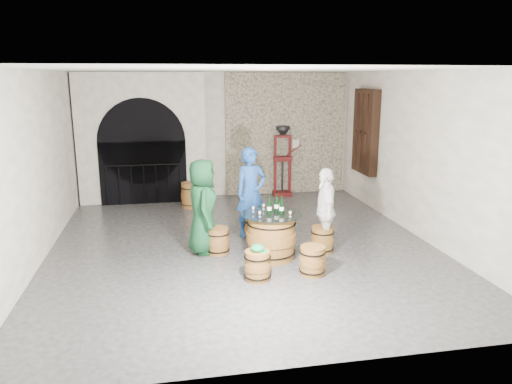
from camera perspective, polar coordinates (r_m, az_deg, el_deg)
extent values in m
plane|color=#2B2B2E|center=(9.17, -1.61, -6.26)|extent=(8.00, 8.00, 0.00)
plane|color=silver|center=(12.69, -4.55, 6.66)|extent=(8.00, 0.00, 8.00)
plane|color=silver|center=(4.95, 5.66, -4.16)|extent=(8.00, 0.00, 8.00)
plane|color=silver|center=(8.92, -24.50, 2.60)|extent=(0.00, 8.00, 8.00)
plane|color=silver|center=(9.92, 18.76, 4.09)|extent=(0.00, 8.00, 8.00)
plane|color=beige|center=(8.63, -1.75, 14.16)|extent=(8.00, 8.00, 0.00)
cube|color=#AFA48B|center=(12.95, 3.48, 6.82)|extent=(3.20, 0.12, 3.18)
cube|color=silver|center=(12.38, -13.24, 6.18)|extent=(3.10, 0.50, 3.18)
cube|color=black|center=(12.25, -13.08, 2.20)|extent=(2.10, 0.03, 1.55)
cylinder|color=black|center=(12.12, -13.28, 5.79)|extent=(2.10, 0.03, 2.10)
cylinder|color=black|center=(12.14, -13.14, 3.09)|extent=(1.79, 0.04, 0.04)
cylinder|color=black|center=(12.31, -17.17, 0.65)|extent=(0.02, 0.02, 0.98)
cylinder|color=black|center=(12.28, -15.80, 0.71)|extent=(0.02, 0.02, 0.98)
cylinder|color=black|center=(12.26, -14.41, 0.77)|extent=(0.02, 0.02, 0.98)
cylinder|color=black|center=(12.24, -13.02, 0.83)|extent=(0.02, 0.02, 0.98)
cylinder|color=black|center=(12.23, -11.63, 0.89)|extent=(0.02, 0.02, 0.98)
cylinder|color=black|center=(12.23, -10.24, 0.95)|extent=(0.02, 0.02, 0.98)
cylinder|color=black|center=(12.23, -8.85, 1.01)|extent=(0.02, 0.02, 0.98)
cube|color=black|center=(11.98, 12.77, 6.94)|extent=(0.20, 1.10, 2.00)
cube|color=black|center=(11.96, 12.55, 6.94)|extent=(0.06, 0.88, 1.76)
cube|color=black|center=(11.97, 12.68, 6.94)|extent=(0.22, 0.92, 0.06)
cube|color=black|center=(11.71, 13.24, 6.77)|extent=(0.22, 0.06, 1.80)
cube|color=black|center=(11.97, 12.68, 6.94)|extent=(0.22, 0.06, 1.80)
cube|color=black|center=(12.24, 12.15, 7.10)|extent=(0.22, 0.06, 1.80)
cylinder|color=brown|center=(8.44, 1.80, -5.30)|extent=(0.80, 0.80, 0.76)
cylinder|color=brown|center=(8.44, 1.80, -5.30)|extent=(0.86, 0.86, 0.17)
torus|color=black|center=(8.52, 1.78, -6.95)|extent=(0.86, 0.86, 0.02)
torus|color=black|center=(8.36, 1.81, -3.62)|extent=(0.86, 0.86, 0.02)
cylinder|color=brown|center=(8.32, 1.82, -2.75)|extent=(0.82, 0.82, 0.02)
cylinder|color=black|center=(8.31, 1.82, -2.59)|extent=(1.05, 1.05, 0.01)
cylinder|color=brown|center=(8.72, -4.53, -5.79)|extent=(0.39, 0.39, 0.45)
cylinder|color=brown|center=(8.72, -4.53, -5.79)|extent=(0.41, 0.41, 0.10)
torus|color=black|center=(8.77, -4.51, -6.74)|extent=(0.43, 0.43, 0.02)
torus|color=black|center=(8.67, -4.54, -4.83)|extent=(0.43, 0.43, 0.02)
cylinder|color=brown|center=(8.64, -4.55, -4.31)|extent=(0.39, 0.39, 0.02)
cylinder|color=brown|center=(9.37, -0.09, -4.37)|extent=(0.39, 0.39, 0.45)
cylinder|color=brown|center=(9.37, -0.09, -4.37)|extent=(0.41, 0.41, 0.10)
torus|color=black|center=(9.41, -0.09, -5.26)|extent=(0.43, 0.43, 0.02)
torus|color=black|center=(9.32, -0.09, -3.47)|extent=(0.43, 0.43, 0.02)
cylinder|color=brown|center=(9.30, -0.09, -2.98)|extent=(0.39, 0.39, 0.02)
cylinder|color=brown|center=(8.83, 7.80, -5.61)|extent=(0.39, 0.39, 0.45)
cylinder|color=brown|center=(8.83, 7.80, -5.61)|extent=(0.41, 0.41, 0.10)
torus|color=black|center=(8.88, 7.77, -6.55)|extent=(0.43, 0.43, 0.02)
torus|color=black|center=(8.79, 7.83, -4.67)|extent=(0.43, 0.43, 0.02)
cylinder|color=brown|center=(8.76, 7.85, -4.16)|extent=(0.39, 0.39, 0.02)
cylinder|color=brown|center=(7.85, 6.65, -8.07)|extent=(0.39, 0.39, 0.45)
cylinder|color=brown|center=(7.85, 6.65, -8.07)|extent=(0.41, 0.41, 0.10)
torus|color=black|center=(7.90, 6.62, -9.11)|extent=(0.43, 0.43, 0.02)
torus|color=black|center=(7.79, 6.68, -7.02)|extent=(0.43, 0.43, 0.02)
cylinder|color=brown|center=(7.76, 6.70, -6.45)|extent=(0.39, 0.39, 0.02)
cylinder|color=brown|center=(7.60, 0.17, -8.70)|extent=(0.39, 0.39, 0.45)
cylinder|color=brown|center=(7.60, 0.17, -8.70)|extent=(0.41, 0.41, 0.10)
torus|color=black|center=(7.66, 0.17, -9.76)|extent=(0.43, 0.43, 0.02)
torus|color=black|center=(7.55, 0.17, -7.62)|extent=(0.43, 0.43, 0.02)
cylinder|color=brown|center=(7.52, 0.17, -7.04)|extent=(0.39, 0.39, 0.02)
ellipsoid|color=#0B7C38|center=(7.50, 0.18, -6.61)|extent=(0.21, 0.21, 0.12)
cylinder|color=#0B7C38|center=(7.50, 0.82, -6.99)|extent=(0.14, 0.14, 0.01)
imported|color=#113C20|center=(8.62, -6.30, -1.72)|extent=(0.56, 0.84, 1.70)
imported|color=#1C489A|center=(9.46, -0.59, -0.06)|extent=(0.74, 0.60, 1.77)
imported|color=white|center=(8.69, 8.15, -2.18)|extent=(0.55, 0.96, 1.54)
cylinder|color=black|center=(8.24, 1.58, -1.87)|extent=(0.07, 0.07, 0.22)
cylinder|color=white|center=(8.25, 1.58, -1.93)|extent=(0.08, 0.08, 0.06)
cone|color=black|center=(8.21, 1.58, -1.03)|extent=(0.07, 0.07, 0.05)
cylinder|color=black|center=(8.20, 1.59, -0.65)|extent=(0.03, 0.03, 0.07)
cylinder|color=black|center=(8.24, 3.03, -1.88)|extent=(0.07, 0.07, 0.22)
cylinder|color=white|center=(8.25, 3.03, -1.95)|extent=(0.08, 0.08, 0.06)
cone|color=black|center=(8.21, 3.04, -1.04)|extent=(0.07, 0.07, 0.05)
cylinder|color=black|center=(8.20, 3.04, -0.67)|extent=(0.03, 0.03, 0.07)
cylinder|color=black|center=(8.39, 2.42, -1.61)|extent=(0.07, 0.07, 0.22)
cylinder|color=white|center=(8.39, 2.42, -1.68)|extent=(0.08, 0.08, 0.06)
cone|color=black|center=(8.35, 2.43, -0.78)|extent=(0.07, 0.07, 0.05)
cylinder|color=black|center=(8.34, 2.43, -0.42)|extent=(0.03, 0.03, 0.07)
cylinder|color=brown|center=(11.78, -7.73, -0.40)|extent=(0.42, 0.42, 0.59)
cylinder|color=brown|center=(11.78, -7.73, -0.40)|extent=(0.45, 0.45, 0.13)
torus|color=black|center=(11.83, -7.70, -1.35)|extent=(0.46, 0.46, 0.02)
torus|color=black|center=(11.73, -7.76, 0.55)|extent=(0.46, 0.46, 0.02)
cylinder|color=brown|center=(11.71, -7.78, 1.05)|extent=(0.43, 0.43, 0.02)
cube|color=#510D0D|center=(12.96, 3.09, -0.15)|extent=(0.54, 0.45, 0.10)
cube|color=#510D0D|center=(12.77, 3.14, 3.95)|extent=(0.48, 0.33, 0.12)
cube|color=#510D0D|center=(12.69, 3.17, 6.54)|extent=(0.46, 0.16, 0.07)
cylinder|color=black|center=(12.84, 3.12, 2.16)|extent=(0.05, 0.05, 0.97)
cylinder|color=black|center=(12.66, 3.19, 7.54)|extent=(0.37, 0.37, 0.09)
cone|color=black|center=(12.67, 3.18, 7.02)|extent=(0.37, 0.37, 0.19)
cube|color=#510D0D|center=(12.77, 2.27, 3.21)|extent=(0.07, 0.07, 1.55)
cube|color=#510D0D|center=(12.83, 3.99, 3.24)|extent=(0.07, 0.07, 1.55)
cylinder|color=#510D0D|center=(12.74, 4.47, 4.92)|extent=(0.42, 0.07, 0.30)
cube|color=silver|center=(12.96, 4.63, 5.69)|extent=(0.18, 0.10, 0.22)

